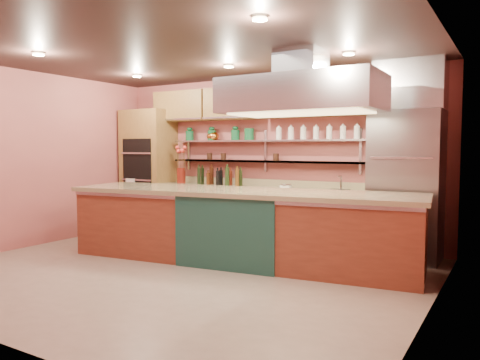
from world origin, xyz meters
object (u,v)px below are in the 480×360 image
Objects in this scene: copper_kettle at (214,136)px; green_canister at (249,134)px; kitchen_scale at (286,185)px; flower_vase at (181,175)px; island at (240,226)px; refrigerator at (406,186)px.

copper_kettle is 0.97× the size of green_canister.
flower_vase is at bearing -155.42° from kitchen_scale.
green_canister is (-0.81, 0.22, 0.84)m from kitchen_scale.
island is 17.06× the size of flower_vase.
green_canister is at bearing 0.00° from copper_kettle.
copper_kettle reaches higher than island.
copper_kettle is at bearing -163.50° from kitchen_scale.
refrigerator is 0.44× the size of island.
kitchen_scale is (2.13, 0.00, -0.09)m from flower_vase.
refrigerator reaches higher than kitchen_scale.
flower_vase is (-3.98, 0.01, 0.02)m from refrigerator.
island is 2.16m from green_canister.
flower_vase is at bearing 179.86° from refrigerator.
copper_kettle is 0.74m from green_canister.
refrigerator is 2.41m from island.
island is 2.49m from copper_kettle.
kitchen_scale is 1.19m from green_canister.
copper_kettle is at bearing 180.00° from green_canister.
copper_kettle is at bearing 126.19° from island.
green_canister is at bearing 107.96° from island.
kitchen_scale is at bearing 179.69° from refrigerator.
flower_vase is 0.95m from copper_kettle.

